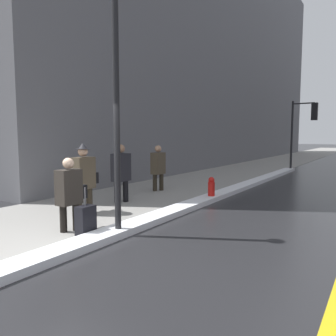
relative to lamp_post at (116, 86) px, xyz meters
name	(u,v)px	position (x,y,z in m)	size (l,w,h in m)	color
ground_plane	(53,254)	(-0.20, -1.34, -2.81)	(160.00, 160.00, 0.00)	#232326
sidewalk_slab	(249,169)	(-2.20, 13.66, -2.80)	(4.00, 80.00, 0.01)	gray
snow_bank_curb	(230,191)	(-0.04, 5.64, -2.74)	(0.52, 17.09, 0.14)	white
building_facade_left	(210,50)	(-7.20, 18.66, 5.65)	(6.00, 36.00, 16.91)	slate
lamp_post	(116,86)	(0.00, 0.00, 0.00)	(0.28, 0.28, 4.66)	black
traffic_light_near	(306,120)	(0.69, 14.04, -0.08)	(1.31, 0.32, 3.77)	black
pedestrian_nearside	(70,191)	(-0.97, -0.32, -1.99)	(0.29, 0.69, 1.48)	black
pedestrian_with_shoulder_bag	(84,175)	(-1.91, 0.91, -1.86)	(0.37, 0.75, 1.74)	#2A241B
pedestrian_trailing	(121,171)	(-2.02, 2.40, -1.88)	(0.33, 0.55, 1.66)	black
pedestrian_in_glasses	(158,166)	(-2.29, 4.62, -1.93)	(0.31, 0.52, 1.58)	#2A241B
rolling_suitcase	(86,222)	(-0.44, -0.41, -2.50)	(0.23, 0.37, 0.95)	black
fire_hydrant	(211,189)	(-0.01, 4.09, -2.46)	(0.20, 0.20, 0.70)	red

